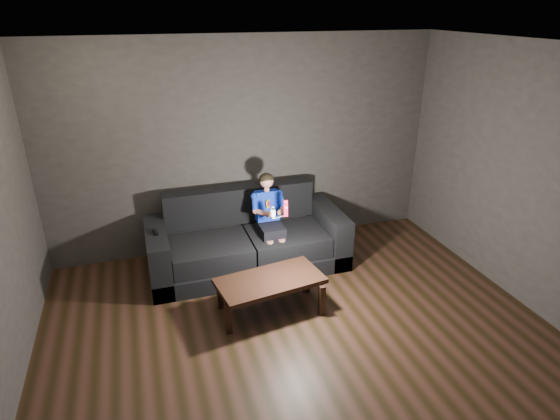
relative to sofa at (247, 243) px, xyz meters
name	(u,v)px	position (x,y,z in m)	size (l,w,h in m)	color
floor	(316,362)	(0.17, -1.89, -0.30)	(5.00, 5.00, 0.00)	black
back_wall	(246,146)	(0.17, 0.61, 1.05)	(5.00, 0.04, 2.70)	#34312E
ceiling	(328,52)	(0.17, -1.89, 2.40)	(5.00, 5.00, 0.02)	white
sofa	(247,243)	(0.00, 0.00, 0.00)	(2.37, 1.02, 0.91)	black
child	(269,212)	(0.27, -0.08, 0.43)	(0.41, 0.51, 1.02)	black
wii_remote_red	(286,208)	(0.35, -0.47, 0.62)	(0.06, 0.08, 0.19)	#CD1741
nunchuk_white	(273,213)	(0.20, -0.46, 0.59)	(0.07, 0.10, 0.15)	white
wii_remote_black	(155,232)	(-1.07, -0.09, 0.36)	(0.05, 0.15, 0.03)	black
coffee_table	(270,283)	(0.00, -1.01, 0.04)	(1.16, 0.70, 0.40)	black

